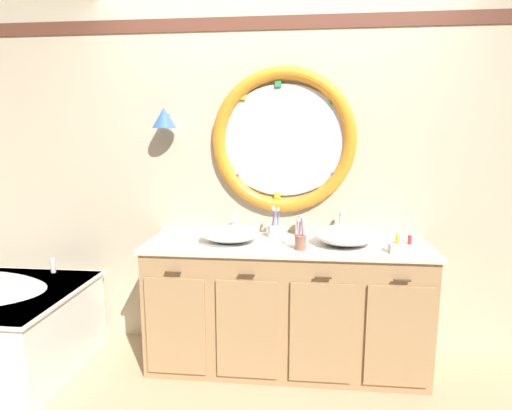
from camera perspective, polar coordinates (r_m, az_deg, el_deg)
ground_plane at (r=2.85m, az=1.84°, el=-23.74°), size 14.00×14.00×0.00m
back_wall_assembly at (r=2.97m, az=2.80°, el=4.92°), size 6.40×0.26×2.60m
vanity_counter at (r=2.87m, az=4.12°, el=-13.59°), size 1.86×0.61×0.87m
sink_basin_left at (r=2.72m, az=-3.73°, el=-4.04°), size 0.39×0.39×0.11m
sink_basin_right at (r=2.70m, az=12.25°, el=-4.16°), size 0.39×0.39×0.12m
faucet_set_left at (r=2.94m, az=-3.00°, el=-2.93°), size 0.21×0.15×0.14m
faucet_set_right at (r=2.93m, az=11.75°, el=-2.98°), size 0.24×0.12×0.18m
toothbrush_holder_left at (r=2.85m, az=2.56°, el=-3.48°), size 0.10×0.10×0.22m
toothbrush_holder_right at (r=2.55m, az=6.22°, el=-4.99°), size 0.08×0.08×0.22m
soap_dispenser at (r=2.90m, az=6.19°, el=-3.04°), size 0.07×0.07×0.15m
folded_hand_towel at (r=2.84m, az=-11.22°, el=-4.35°), size 0.14×0.11×0.04m
toiletry_basket at (r=2.62m, az=19.85°, el=-5.64°), size 0.16×0.08×0.12m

